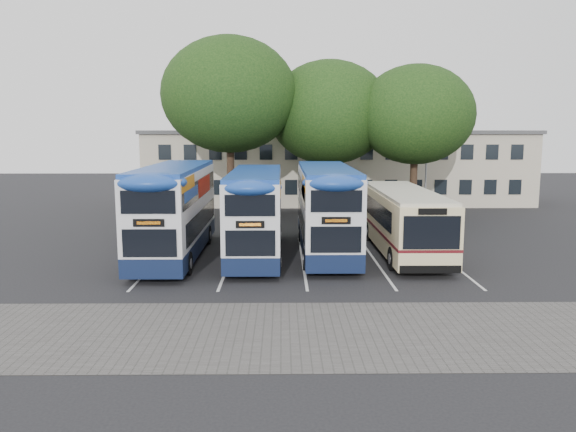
{
  "coord_description": "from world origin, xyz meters",
  "views": [
    {
      "loc": [
        -4.74,
        -21.66,
        6.25
      ],
      "look_at": [
        -4.45,
        5.0,
        2.14
      ],
      "focal_mm": 35.0,
      "sensor_mm": 36.0,
      "label": 1
    }
  ],
  "objects_px": {
    "bus_single": "(403,217)",
    "tree_mid": "(329,113)",
    "tree_right": "(416,115)",
    "lamp_post": "(427,146)",
    "bus_dd_mid": "(256,210)",
    "bus_dd_left": "(175,207)",
    "bus_dd_right": "(326,206)",
    "tree_left": "(229,95)"
  },
  "relations": [
    {
      "from": "tree_mid",
      "to": "tree_right",
      "type": "xyz_separation_m",
      "value": [
        5.67,
        -1.95,
        -0.2
      ]
    },
    {
      "from": "tree_mid",
      "to": "bus_dd_right",
      "type": "bearing_deg",
      "value": -95.27
    },
    {
      "from": "tree_right",
      "to": "bus_dd_left",
      "type": "xyz_separation_m",
      "value": [
        -14.28,
        -10.88,
        -4.76
      ]
    },
    {
      "from": "lamp_post",
      "to": "bus_dd_left",
      "type": "height_order",
      "value": "lamp_post"
    },
    {
      "from": "tree_right",
      "to": "bus_single",
      "type": "xyz_separation_m",
      "value": [
        -2.83,
        -10.01,
        -5.42
      ]
    },
    {
      "from": "tree_right",
      "to": "bus_single",
      "type": "relative_size",
      "value": 0.98
    },
    {
      "from": "bus_dd_left",
      "to": "tree_right",
      "type": "bearing_deg",
      "value": 37.31
    },
    {
      "from": "tree_left",
      "to": "tree_mid",
      "type": "distance_m",
      "value": 7.18
    },
    {
      "from": "tree_left",
      "to": "tree_mid",
      "type": "bearing_deg",
      "value": 14.96
    },
    {
      "from": "tree_right",
      "to": "bus_dd_left",
      "type": "bearing_deg",
      "value": -142.69
    },
    {
      "from": "tree_left",
      "to": "bus_single",
      "type": "distance_m",
      "value": 15.56
    },
    {
      "from": "bus_dd_left",
      "to": "bus_single",
      "type": "xyz_separation_m",
      "value": [
        11.45,
        0.87,
        -0.66
      ]
    },
    {
      "from": "tree_right",
      "to": "lamp_post",
      "type": "bearing_deg",
      "value": 63.25
    },
    {
      "from": "bus_dd_right",
      "to": "bus_single",
      "type": "height_order",
      "value": "bus_dd_right"
    },
    {
      "from": "tree_left",
      "to": "bus_dd_mid",
      "type": "relative_size",
      "value": 1.22
    },
    {
      "from": "lamp_post",
      "to": "tree_left",
      "type": "xyz_separation_m",
      "value": [
        -14.24,
        -3.29,
        3.47
      ]
    },
    {
      "from": "lamp_post",
      "to": "bus_dd_right",
      "type": "distance_m",
      "value": 16.24
    },
    {
      "from": "bus_dd_left",
      "to": "bus_dd_right",
      "type": "bearing_deg",
      "value": 5.53
    },
    {
      "from": "tree_mid",
      "to": "bus_dd_left",
      "type": "bearing_deg",
      "value": -123.85
    },
    {
      "from": "tree_mid",
      "to": "tree_right",
      "type": "distance_m",
      "value": 6.0
    },
    {
      "from": "tree_right",
      "to": "bus_dd_left",
      "type": "relative_size",
      "value": 0.98
    },
    {
      "from": "bus_dd_mid",
      "to": "bus_single",
      "type": "height_order",
      "value": "bus_dd_mid"
    },
    {
      "from": "tree_left",
      "to": "bus_single",
      "type": "bearing_deg",
      "value": -46.28
    },
    {
      "from": "tree_left",
      "to": "bus_dd_left",
      "type": "relative_size",
      "value": 1.15
    },
    {
      "from": "tree_mid",
      "to": "tree_right",
      "type": "bearing_deg",
      "value": -18.99
    },
    {
      "from": "bus_dd_mid",
      "to": "bus_dd_right",
      "type": "height_order",
      "value": "bus_dd_right"
    },
    {
      "from": "bus_single",
      "to": "lamp_post",
      "type": "bearing_deg",
      "value": 71.28
    },
    {
      "from": "bus_dd_left",
      "to": "tree_left",
      "type": "bearing_deg",
      "value": 80.92
    },
    {
      "from": "tree_mid",
      "to": "bus_single",
      "type": "distance_m",
      "value": 13.52
    },
    {
      "from": "tree_mid",
      "to": "bus_dd_mid",
      "type": "bearing_deg",
      "value": -110.05
    },
    {
      "from": "bus_dd_mid",
      "to": "bus_single",
      "type": "xyz_separation_m",
      "value": [
        7.48,
        0.74,
        -0.52
      ]
    },
    {
      "from": "bus_dd_left",
      "to": "lamp_post",
      "type": "bearing_deg",
      "value": 41.78
    },
    {
      "from": "tree_mid",
      "to": "bus_dd_left",
      "type": "height_order",
      "value": "tree_mid"
    },
    {
      "from": "lamp_post",
      "to": "bus_dd_mid",
      "type": "xyz_separation_m",
      "value": [
        -12.03,
        -14.17,
        -2.74
      ]
    },
    {
      "from": "tree_mid",
      "to": "bus_dd_left",
      "type": "relative_size",
      "value": 1.03
    },
    {
      "from": "bus_dd_left",
      "to": "bus_dd_right",
      "type": "distance_m",
      "value": 7.53
    },
    {
      "from": "bus_dd_left",
      "to": "bus_dd_right",
      "type": "relative_size",
      "value": 1.02
    },
    {
      "from": "bus_single",
      "to": "tree_mid",
      "type": "bearing_deg",
      "value": 103.36
    },
    {
      "from": "bus_dd_mid",
      "to": "tree_right",
      "type": "bearing_deg",
      "value": 46.21
    },
    {
      "from": "lamp_post",
      "to": "tree_right",
      "type": "distance_m",
      "value": 4.39
    },
    {
      "from": "lamp_post",
      "to": "bus_single",
      "type": "bearing_deg",
      "value": -108.72
    },
    {
      "from": "tree_mid",
      "to": "bus_single",
      "type": "height_order",
      "value": "tree_mid"
    }
  ]
}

